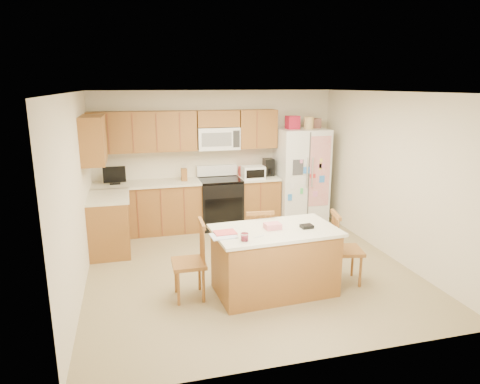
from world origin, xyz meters
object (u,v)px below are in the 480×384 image
object	(u,v)px
stove	(220,202)
windsor_chair_right	(345,250)
windsor_chair_left	(191,262)
refrigerator	(301,175)
windsor_chair_back	(258,243)
island	(274,260)

from	to	relation	value
stove	windsor_chair_right	bearing A→B (deg)	-67.32
stove	windsor_chair_left	world-z (taller)	stove
refrigerator	windsor_chair_back	xyz separation A→B (m)	(-1.48, -2.05, -0.48)
windsor_chair_left	windsor_chair_back	world-z (taller)	windsor_chair_left
island	windsor_chair_back	world-z (taller)	windsor_chair_back
refrigerator	windsor_chair_back	distance (m)	2.57
windsor_chair_right	windsor_chair_back	bearing A→B (deg)	150.41
stove	windsor_chair_left	bearing A→B (deg)	-109.46
stove	island	size ratio (longest dim) A/B	0.69
island	windsor_chair_back	xyz separation A→B (m)	(-0.04, 0.61, 0.02)
windsor_chair_left	stove	bearing A→B (deg)	70.54
refrigerator	windsor_chair_right	distance (m)	2.71
windsor_chair_back	stove	bearing A→B (deg)	92.56
windsor_chair_back	windsor_chair_right	size ratio (longest dim) A/B	0.97
windsor_chair_back	windsor_chair_right	world-z (taller)	windsor_chair_right
island	windsor_chair_left	bearing A→B (deg)	174.17
stove	windsor_chair_back	world-z (taller)	stove
stove	windsor_chair_right	world-z (taller)	stove
windsor_chair_left	windsor_chair_back	distance (m)	1.13
refrigerator	island	distance (m)	3.06
windsor_chair_back	island	bearing A→B (deg)	-86.63
stove	island	world-z (taller)	stove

